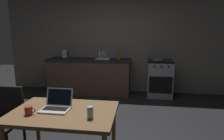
% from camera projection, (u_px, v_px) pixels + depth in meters
% --- Properties ---
extents(ground_plane, '(12.00, 12.00, 0.00)m').
position_uv_depth(ground_plane, '(90.00, 136.00, 3.01)').
color(ground_plane, black).
extents(back_wall, '(6.40, 0.10, 2.62)m').
position_uv_depth(back_wall, '(123.00, 43.00, 5.14)').
color(back_wall, slate).
rests_on(back_wall, ground_plane).
extents(kitchen_counter, '(2.16, 0.64, 0.91)m').
position_uv_depth(kitchen_counter, '(90.00, 76.00, 5.08)').
color(kitchen_counter, '#4C3D2D').
rests_on(kitchen_counter, ground_plane).
extents(stove_oven, '(0.60, 0.62, 0.91)m').
position_uv_depth(stove_oven, '(159.00, 78.00, 4.83)').
color(stove_oven, gray).
rests_on(stove_oven, ground_plane).
extents(dining_table, '(1.18, 0.79, 0.72)m').
position_uv_depth(dining_table, '(64.00, 117.00, 2.19)').
color(dining_table, brown).
rests_on(dining_table, ground_plane).
extents(chair, '(0.40, 0.40, 0.90)m').
position_uv_depth(chair, '(6.00, 117.00, 2.48)').
color(chair, black).
rests_on(chair, ground_plane).
extents(laptop, '(0.32, 0.29, 0.22)m').
position_uv_depth(laptop, '(57.00, 105.00, 2.22)').
color(laptop, silver).
rests_on(laptop, dining_table).
extents(electric_kettle, '(0.19, 0.17, 0.22)m').
position_uv_depth(electric_kettle, '(65.00, 54.00, 5.06)').
color(electric_kettle, black).
rests_on(electric_kettle, kitchen_counter).
extents(bottle, '(0.07, 0.07, 0.25)m').
position_uv_depth(bottle, '(119.00, 55.00, 4.81)').
color(bottle, '#8C601E').
rests_on(bottle, kitchen_counter).
extents(frying_pan, '(0.26, 0.43, 0.05)m').
position_uv_depth(frying_pan, '(158.00, 59.00, 4.72)').
color(frying_pan, gray).
rests_on(frying_pan, stove_oven).
extents(coffee_mug, '(0.12, 0.08, 0.09)m').
position_uv_depth(coffee_mug, '(29.00, 110.00, 2.08)').
color(coffee_mug, '#9E2D28').
rests_on(coffee_mug, dining_table).
extents(drinking_glass, '(0.06, 0.06, 0.13)m').
position_uv_depth(drinking_glass, '(90.00, 112.00, 1.99)').
color(drinking_glass, '#99B7C6').
rests_on(drinking_glass, dining_table).
extents(dish_rack, '(0.34, 0.26, 0.21)m').
position_uv_depth(dish_rack, '(103.00, 57.00, 4.93)').
color(dish_rack, silver).
rests_on(dish_rack, kitchen_counter).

